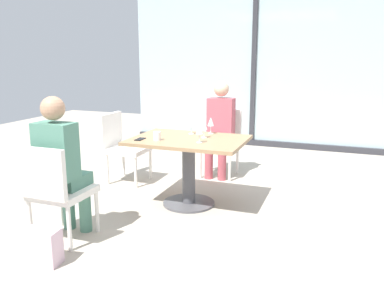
% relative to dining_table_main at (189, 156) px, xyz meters
% --- Properties ---
extents(ground_plane, '(12.00, 12.00, 0.00)m').
position_rel_dining_table_main_xyz_m(ground_plane, '(0.00, 0.00, -0.54)').
color(ground_plane, '#A89E8E').
extents(window_wall_backdrop, '(4.48, 0.10, 2.70)m').
position_rel_dining_table_main_xyz_m(window_wall_backdrop, '(0.00, 3.20, 0.68)').
color(window_wall_backdrop, '#A1B7BC').
rests_on(window_wall_backdrop, ground_plane).
extents(dining_table_main, '(1.18, 0.87, 0.73)m').
position_rel_dining_table_main_xyz_m(dining_table_main, '(0.00, 0.00, 0.00)').
color(dining_table_main, '#997551').
rests_on(dining_table_main, ground_plane).
extents(chair_front_left, '(0.46, 0.50, 0.87)m').
position_rel_dining_table_main_xyz_m(chair_front_left, '(-0.73, -1.24, -0.04)').
color(chair_front_left, silver).
rests_on(chair_front_left, ground_plane).
extents(chair_near_window, '(0.46, 0.51, 0.87)m').
position_rel_dining_table_main_xyz_m(chair_near_window, '(0.00, 1.24, -0.04)').
color(chair_near_window, silver).
rests_on(chair_near_window, ground_plane).
extents(chair_far_left, '(0.50, 0.46, 0.87)m').
position_rel_dining_table_main_xyz_m(chair_far_left, '(-1.10, 0.49, -0.04)').
color(chair_far_left, silver).
rests_on(chair_far_left, ground_plane).
extents(person_front_left, '(0.34, 0.39, 1.26)m').
position_rel_dining_table_main_xyz_m(person_front_left, '(-0.73, -1.13, 0.16)').
color(person_front_left, '#4C7F6B').
rests_on(person_front_left, ground_plane).
extents(person_near_window, '(0.34, 0.39, 1.26)m').
position_rel_dining_table_main_xyz_m(person_near_window, '(-0.00, 1.13, 0.16)').
color(person_near_window, '#B24C56').
rests_on(person_near_window, ground_plane).
extents(wine_glass_0, '(0.07, 0.07, 0.18)m').
position_rel_dining_table_main_xyz_m(wine_glass_0, '(0.14, 0.33, 0.33)').
color(wine_glass_0, silver).
rests_on(wine_glass_0, dining_table_main).
extents(wine_glass_1, '(0.07, 0.07, 0.18)m').
position_rel_dining_table_main_xyz_m(wine_glass_1, '(-0.06, 0.24, 0.33)').
color(wine_glass_1, silver).
rests_on(wine_glass_1, dining_table_main).
extents(wine_glass_2, '(0.07, 0.07, 0.18)m').
position_rel_dining_table_main_xyz_m(wine_glass_2, '(0.17, -0.15, 0.33)').
color(wine_glass_2, silver).
rests_on(wine_glass_2, dining_table_main).
extents(wine_glass_3, '(0.07, 0.07, 0.18)m').
position_rel_dining_table_main_xyz_m(wine_glass_3, '(0.14, 0.10, 0.33)').
color(wine_glass_3, silver).
rests_on(wine_glass_3, dining_table_main).
extents(coffee_cup, '(0.08, 0.08, 0.09)m').
position_rel_dining_table_main_xyz_m(coffee_cup, '(-0.27, -0.20, 0.24)').
color(coffee_cup, white).
rests_on(coffee_cup, dining_table_main).
extents(cell_phone_on_table, '(0.07, 0.15, 0.01)m').
position_rel_dining_table_main_xyz_m(cell_phone_on_table, '(-0.45, -0.23, 0.20)').
color(cell_phone_on_table, black).
rests_on(cell_phone_on_table, dining_table_main).
extents(handbag_0, '(0.32, 0.19, 0.28)m').
position_rel_dining_table_main_xyz_m(handbag_0, '(-0.62, -1.59, -0.40)').
color(handbag_0, beige).
rests_on(handbag_0, ground_plane).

